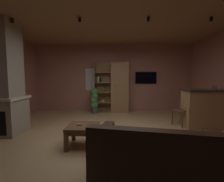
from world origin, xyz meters
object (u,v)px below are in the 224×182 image
at_px(bookshelf_cabinet, 117,88).
at_px(wall_mounted_tv, 146,78).
at_px(potted_floor_plant, 94,100).
at_px(tissue_box, 213,88).
at_px(dining_chair, 184,107).
at_px(stone_fireplace, 3,84).
at_px(table_book_0, 80,124).
at_px(leather_couch, 160,164).
at_px(coffee_table, 83,129).
at_px(kitchen_bar_counter, 212,108).

distance_m(bookshelf_cabinet, wall_mounted_tv, 1.25).
distance_m(potted_floor_plant, wall_mounted_tv, 2.28).
height_order(tissue_box, dining_chair, tissue_box).
xyz_separation_m(tissue_box, wall_mounted_tv, (-1.43, 2.13, 0.27)).
bearing_deg(dining_chair, tissue_box, -14.30).
height_order(stone_fireplace, table_book_0, stone_fireplace).
xyz_separation_m(bookshelf_cabinet, dining_chair, (1.91, -1.74, -0.45)).
bearing_deg(leather_couch, dining_chair, 60.97).
distance_m(coffee_table, dining_chair, 3.00).
bearing_deg(wall_mounted_tv, bookshelf_cabinet, -169.78).
bearing_deg(wall_mounted_tv, dining_chair, -69.29).
xyz_separation_m(kitchen_bar_counter, tissue_box, (0.01, -0.00, 0.58)).
relative_size(stone_fireplace, bookshelf_cabinet, 1.38).
distance_m(stone_fireplace, kitchen_bar_counter, 5.48).
bearing_deg(wall_mounted_tv, stone_fireplace, -145.83).
bearing_deg(kitchen_bar_counter, wall_mounted_tv, 123.69).
bearing_deg(tissue_box, potted_floor_plant, 154.54).
xyz_separation_m(coffee_table, potted_floor_plant, (-0.17, 2.90, 0.19)).
bearing_deg(potted_floor_plant, dining_chair, -27.94).
bearing_deg(dining_chair, wall_mounted_tv, 110.71).
relative_size(leather_couch, coffee_table, 2.87).
distance_m(bookshelf_cabinet, coffee_table, 3.30).
height_order(bookshelf_cabinet, dining_chair, bookshelf_cabinet).
height_order(bookshelf_cabinet, leather_couch, bookshelf_cabinet).
xyz_separation_m(bookshelf_cabinet, coffee_table, (-0.73, -3.15, -0.64)).
distance_m(leather_couch, table_book_0, 1.74).
xyz_separation_m(stone_fireplace, potted_floor_plant, (1.91, 2.24, -0.71)).
bearing_deg(table_book_0, stone_fireplace, 162.04).
relative_size(kitchen_bar_counter, table_book_0, 13.91).
height_order(leather_couch, dining_chair, dining_chair).
bearing_deg(table_book_0, coffee_table, -4.66).
height_order(stone_fireplace, leather_couch, stone_fireplace).
distance_m(stone_fireplace, tissue_box, 5.44).
relative_size(stone_fireplace, dining_chair, 2.97).
xyz_separation_m(stone_fireplace, coffee_table, (2.08, -0.66, -0.90)).
relative_size(coffee_table, table_book_0, 5.46).
relative_size(bookshelf_cabinet, coffee_table, 3.23).
height_order(stone_fireplace, potted_floor_plant, stone_fireplace).
xyz_separation_m(table_book_0, dining_chair, (2.71, 1.40, 0.09)).
height_order(bookshelf_cabinet, coffee_table, bookshelf_cabinet).
distance_m(kitchen_bar_counter, dining_chair, 0.70).
xyz_separation_m(stone_fireplace, wall_mounted_tv, (3.98, 2.70, 0.14)).
bearing_deg(bookshelf_cabinet, table_book_0, -104.35).
relative_size(coffee_table, potted_floor_plant, 0.62).
height_order(table_book_0, dining_chair, dining_chair).
distance_m(tissue_box, potted_floor_plant, 3.91).
bearing_deg(bookshelf_cabinet, stone_fireplace, -138.46).
bearing_deg(dining_chair, table_book_0, -152.66).
xyz_separation_m(tissue_box, potted_floor_plant, (-3.49, 1.66, -0.58)).
distance_m(tissue_box, wall_mounted_tv, 2.58).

